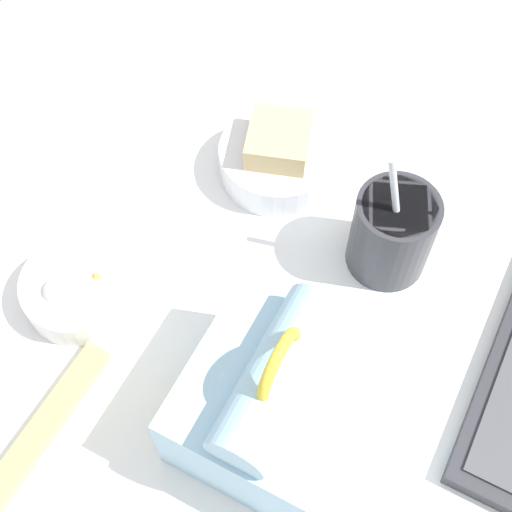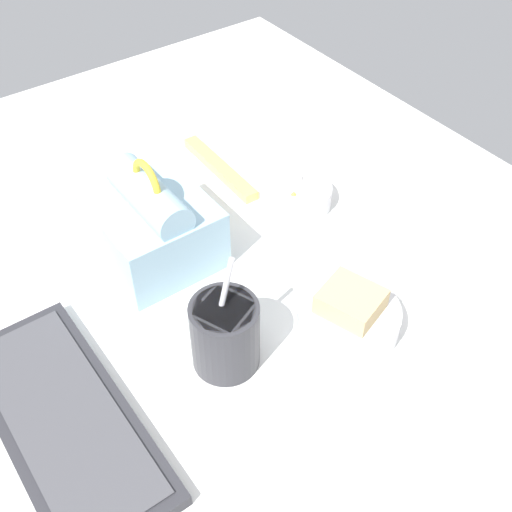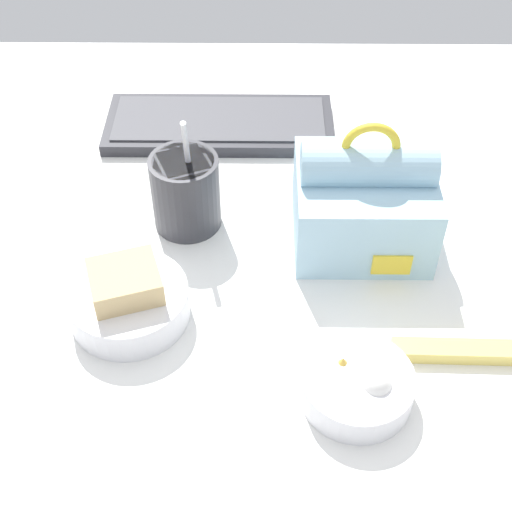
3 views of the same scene
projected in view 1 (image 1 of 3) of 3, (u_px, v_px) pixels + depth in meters
desk_surface at (276, 298)px, 76.21cm from camera, size 140.00×110.00×2.00cm
lunch_bag at (276, 399)px, 63.06cm from camera, size 16.46×15.62×17.05cm
soup_cup at (392, 232)px, 73.19cm from camera, size 8.57×8.57×16.63cm
bento_bowl_sandwich at (278, 157)px, 81.64cm from camera, size 13.51×13.51×7.07cm
bento_bowl_snacks at (79, 288)px, 73.49cm from camera, size 11.56×11.56×4.93cm
chopstick_case at (38, 436)px, 66.63cm from camera, size 19.96×2.84×1.60cm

